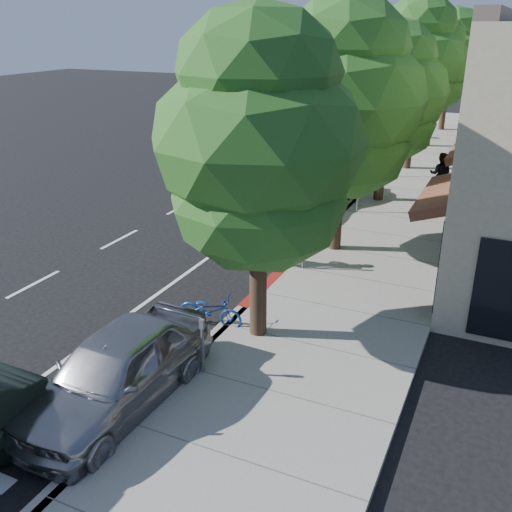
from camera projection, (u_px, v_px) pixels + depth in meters
The scene contains 18 objects.
ground at pixel (259, 296), 15.66m from camera, with size 120.00×120.00×0.00m, color black.
sidewalk at pixel (402, 220), 21.45m from camera, with size 4.60×56.00×0.15m, color gray.
curb at pixel (343, 212), 22.34m from camera, with size 0.30×56.00×0.15m, color #9E998E.
curb_red_segment at pixel (273, 280), 16.47m from camera, with size 0.32×4.00×0.15m, color maroon.
street_tree_0 at pixel (258, 146), 11.87m from camera, with size 4.56×4.56×7.45m.
street_tree_1 at pixel (342, 102), 16.83m from camera, with size 5.03×5.03×7.83m.
street_tree_2 at pixel (387, 94), 22.02m from camera, with size 4.75×4.75×7.22m.
street_tree_3 at pixel (417, 62), 26.74m from camera, with size 4.40×4.40×8.22m.
street_tree_4 at pixel (435, 66), 32.00m from camera, with size 3.99×3.99×7.32m.
street_tree_5 at pixel (450, 56), 36.94m from camera, with size 4.94×4.94×7.92m.
cyclist at pixel (280, 241), 17.13m from camera, with size 0.64×0.42×1.76m, color white.
bicycle at pixel (210, 310), 13.98m from camera, with size 0.58×1.67×0.88m, color #16419C.
silver_suv at pixel (266, 205), 20.82m from camera, with size 2.58×5.60×1.56m, color #B6B6BB.
dark_sedan at pixel (315, 184), 23.49m from camera, with size 1.66×4.76×1.57m, color black.
white_pickup at pixel (371, 132), 33.79m from camera, with size 2.50×6.15×1.78m, color white.
dark_suv_far at pixel (397, 118), 39.52m from camera, with size 1.73×4.29×1.46m, color black.
near_car_a at pixel (116, 371), 10.93m from camera, with size 1.88×4.68×1.59m, color #9E9DA2.
pedestrian at pixel (440, 174), 23.79m from camera, with size 0.89×0.69×1.83m, color black.
Camera 1 is at (5.81, -12.78, 7.02)m, focal length 40.00 mm.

